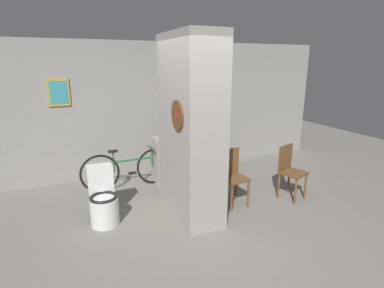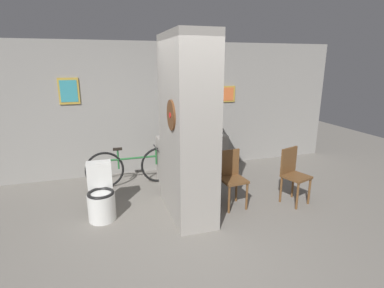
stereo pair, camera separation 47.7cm
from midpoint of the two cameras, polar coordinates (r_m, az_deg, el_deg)
ground_plane at (r=4.16m, az=4.05°, el=-16.87°), size 14.00×14.00×0.00m
wall_back at (r=6.11m, az=-4.70°, el=6.74°), size 8.00×0.09×2.60m
pillar_center at (r=4.25m, az=2.22°, el=2.93°), size 0.58×1.29×2.60m
counter_shelf at (r=5.77m, az=2.39°, el=-2.65°), size 1.32×0.44×0.86m
toilet at (r=4.53m, az=-14.07°, el=-9.71°), size 0.39×0.55×0.80m
chair_near_pillar at (r=4.76m, az=10.39°, el=-6.04°), size 0.40×0.40×0.89m
chair_by_doorway at (r=5.15m, az=21.25°, el=-5.19°), size 0.46×0.46×0.89m
bicycle at (r=5.57m, az=-8.85°, el=-4.33°), size 1.67×0.42×0.73m
bottle_tall at (r=5.80m, az=4.85°, el=2.82°), size 0.09×0.09×0.27m
bottle_short at (r=5.61m, az=4.28°, el=2.21°), size 0.08×0.08×0.22m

